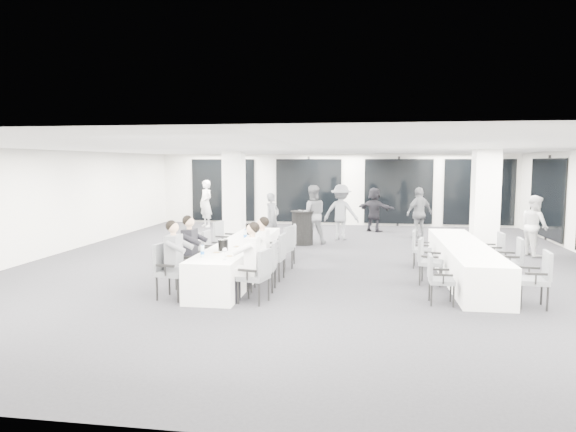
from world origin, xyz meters
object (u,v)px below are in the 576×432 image
object	(u,v)px
standing_guest_h	(535,222)
chair_side_left_far	(419,247)
banquet_table_side	(464,261)
standing_guest_a	(272,214)
ice_bucket_far	(250,229)
banquet_table_main	(240,259)
chair_main_left_far	(224,238)
chair_main_left_mid	(199,253)
chair_side_right_mid	(512,259)
standing_guest_b	(312,211)
chair_main_left_near	(169,267)
chair_side_right_far	(495,249)
standing_guest_g	(206,201)
standing_guest_f	(374,207)
standing_guest_c	(341,209)
standing_guest_d	(419,210)
ice_bucket_near	(223,245)
chair_main_right_second	(268,263)
chair_main_right_near	(258,272)
chair_main_right_mid	(276,254)
chair_side_left_near	(437,276)
cocktail_table	(302,228)
chair_main_left_fourth	(212,247)
chair_side_left_mid	(427,258)
chair_main_left_second	(185,259)
chair_side_right_near	(538,276)

from	to	relation	value
standing_guest_h	chair_side_left_far	bearing A→B (deg)	107.79
banquet_table_side	standing_guest_a	size ratio (longest dim) A/B	2.89
ice_bucket_far	banquet_table_main	bearing A→B (deg)	-87.44
chair_main_left_far	standing_guest_h	world-z (taller)	standing_guest_h
chair_main_left_mid	chair_side_left_far	distance (m)	5.11
chair_side_right_mid	standing_guest_b	size ratio (longest dim) A/B	0.48
chair_main_left_near	standing_guest_h	size ratio (longest dim) A/B	0.55
chair_side_right_far	standing_guest_g	bearing A→B (deg)	49.96
standing_guest_f	standing_guest_g	distance (m)	6.38
standing_guest_a	chair_main_left_far	bearing A→B (deg)	-163.53
chair_main_left_near	chair_main_left_mid	bearing A→B (deg)	-170.96
banquet_table_side	standing_guest_c	bearing A→B (deg)	118.84
standing_guest_d	ice_bucket_far	xyz separation A→B (m)	(-4.45, -4.87, -0.08)
chair_side_right_far	ice_bucket_near	xyz separation A→B (m)	(-5.66, -2.44, 0.35)
chair_main_right_second	ice_bucket_near	bearing A→B (deg)	84.56
chair_main_left_mid	chair_main_right_near	bearing A→B (deg)	57.64
banquet_table_main	chair_side_right_far	xyz separation A→B (m)	(5.60, 1.32, 0.14)
chair_main_right_mid	chair_side_left_far	size ratio (longest dim) A/B	1.12
standing_guest_f	chair_side_left_near	bearing A→B (deg)	128.86
cocktail_table	standing_guest_g	world-z (taller)	standing_guest_g
chair_main_left_fourth	chair_main_right_near	bearing A→B (deg)	34.05
chair_side_left_mid	standing_guest_b	bearing A→B (deg)	-136.23
chair_main_left_fourth	standing_guest_b	size ratio (longest dim) A/B	0.44
cocktail_table	chair_main_right_mid	distance (m)	4.73
chair_main_right_second	chair_side_left_mid	size ratio (longest dim) A/B	1.03
banquet_table_side	chair_main_left_fourth	xyz separation A→B (m)	(-5.60, 0.16, 0.14)
chair_main_left_second	chair_side_right_far	distance (m)	6.91
chair_main_right_near	standing_guest_b	xyz separation A→B (m)	(0.25, 6.72, 0.47)
chair_side_right_mid	ice_bucket_far	distance (m)	5.81
chair_side_right_mid	standing_guest_f	size ratio (longest dim) A/B	0.54
chair_side_left_mid	standing_guest_g	world-z (taller)	standing_guest_g
chair_main_left_mid	chair_side_left_near	distance (m)	4.96
chair_side_left_near	chair_side_right_far	bearing A→B (deg)	152.02
chair_main_left_mid	chair_main_right_mid	xyz separation A→B (m)	(1.67, 0.04, 0.02)
chair_main_left_second	standing_guest_h	distance (m)	9.27
chair_main_right_near	chair_side_right_near	size ratio (longest dim) A/B	0.98
banquet_table_side	standing_guest_h	bearing A→B (deg)	53.00
chair_main_left_fourth	chair_side_right_mid	world-z (taller)	chair_side_right_mid
banquet_table_side	standing_guest_g	size ratio (longest dim) A/B	2.46
cocktail_table	chair_main_left_near	bearing A→B (deg)	-104.28
chair_main_right_second	chair_side_right_near	size ratio (longest dim) A/B	0.98
chair_main_left_near	standing_guest_c	distance (m)	8.13
chair_main_left_fourth	chair_side_left_mid	world-z (taller)	chair_side_left_mid
chair_main_right_second	chair_side_right_far	distance (m)	5.38
standing_guest_b	standing_guest_g	xyz separation A→B (m)	(-4.46, 3.50, 0.00)
chair_side_right_mid	ice_bucket_near	size ratio (longest dim) A/B	4.38
banquet_table_side	chair_main_right_mid	world-z (taller)	chair_main_right_mid
chair_main_left_near	standing_guest_h	distance (m)	9.71
chair_side_left_far	ice_bucket_near	world-z (taller)	ice_bucket_near
cocktail_table	chair_side_left_mid	bearing A→B (deg)	-55.86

